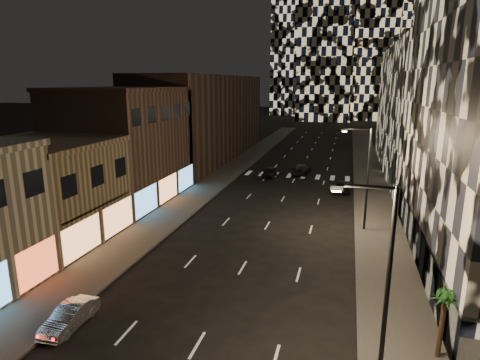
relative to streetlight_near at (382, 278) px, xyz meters
The scene contains 16 objects.
sidewalk_left 44.33m from the streetlight_near, 114.65° to the left, with size 4.00×120.00×0.15m, color #47443F.
sidewalk_right 40.38m from the streetlight_near, 87.64° to the left, with size 4.00×120.00×0.15m, color #47443F.
curb_left 43.50m from the streetlight_near, 112.12° to the left, with size 0.20×120.00×0.15m, color #4C4C47.
curb_right 40.35m from the streetlight_near, 90.65° to the left, with size 0.20×120.00×0.15m, color #4C4C47.
retail_tan 27.67m from the streetlight_near, 156.55° to the left, with size 10.00×10.00×8.00m, color olive.
retail_brown 34.58m from the streetlight_near, 137.17° to the left, with size 10.00×15.00×12.00m, color #50372D.
retail_filler_left 56.09m from the streetlight_near, 116.89° to the left, with size 10.00×40.00×14.00m, color #50372D.
midrise_base 15.51m from the streetlight_near, 74.78° to the left, with size 0.60×25.00×3.00m, color #383838.
midrise_filler_right 48.56m from the streetlight_near, 76.08° to the left, with size 16.00×40.00×18.00m, color #232326.
streetlight_near is the anchor object (origin of this frame).
streetlight_far 20.00m from the streetlight_near, 90.00° to the left, with size 2.55×0.25×9.00m.
car_silver_parked 16.27m from the streetlight_near, behind, with size 1.30×3.73×1.23m, color #A5A5AA.
car_dark_midlane 40.07m from the streetlight_near, 107.33° to the left, with size 1.68×4.17×1.42m, color black.
car_dark_oncoming 42.05m from the streetlight_near, 100.83° to the left, with size 2.08×5.12×1.49m, color black.
car_dark_rightlane 33.27m from the streetlight_near, 93.39° to the left, with size 2.00×4.34×1.21m, color black.
palm_tree 4.96m from the streetlight_near, 44.06° to the left, with size 1.77×1.74×3.46m.
Camera 1 is at (6.70, -5.48, 12.91)m, focal length 30.00 mm.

